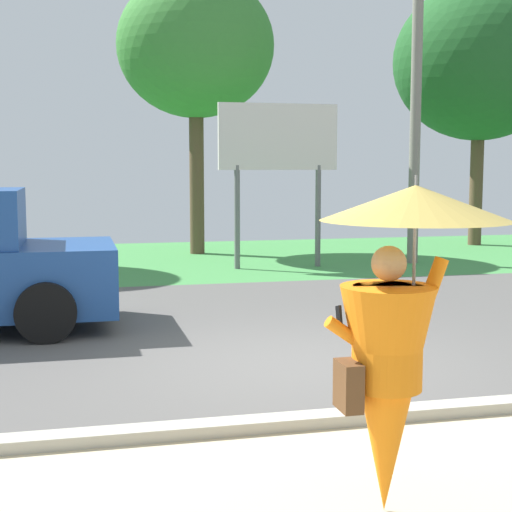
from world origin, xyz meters
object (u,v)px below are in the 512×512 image
Objects in this scene: utility_pole at (416,89)px; roadside_billboard at (278,149)px; tree_right_mid at (480,62)px; monk_pedestrian at (395,329)px; tree_center_back at (196,47)px.

roadside_billboard is (-3.17, -0.06, -1.33)m from utility_pole.
utility_pole is at bearing -135.59° from tree_right_mid.
monk_pedestrian is 17.96m from tree_right_mid.
utility_pole is 1.08× the size of tree_center_back.
roadside_billboard is 4.17m from tree_center_back.
tree_right_mid is at bearing 50.18° from monk_pedestrian.
roadside_billboard is (2.38, 11.65, 1.37)m from monk_pedestrian.
tree_right_mid is (7.86, 0.34, -0.07)m from tree_center_back.
roadside_billboard is at bearing -152.60° from tree_right_mid.
utility_pole reaches higher than roadside_billboard.
tree_right_mid reaches higher than tree_center_back.
utility_pole is at bearing 1.13° from roadside_billboard.
tree_center_back is (-1.27, 3.08, 2.52)m from roadside_billboard.
tree_right_mid reaches higher than monk_pedestrian.
roadside_billboard is 0.51× the size of tree_center_back.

